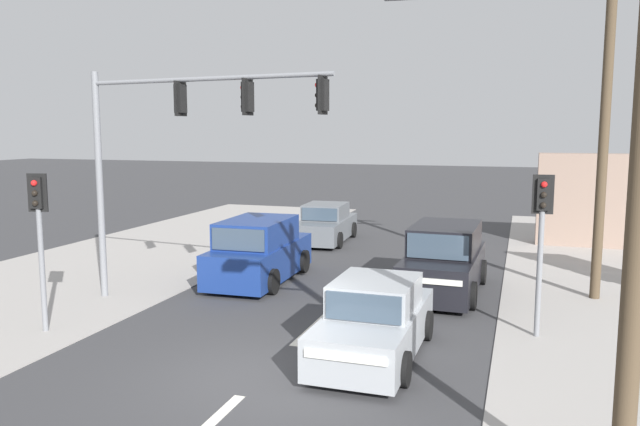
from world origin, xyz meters
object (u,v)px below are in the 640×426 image
object	(u,v)px
utility_pole_foreground_right	(630,117)
sedan_oncoming_mid	(326,225)
traffic_signal_mast	(170,136)
suv_oncoming_near	(259,252)
pedestal_signal_right_kerb	(541,228)
suv_receding_far	(444,261)
utility_pole_midground_right	(605,117)
pedestal_signal_left_kerb	(39,225)
sedan_crossing_left	(375,322)

from	to	relation	value
utility_pole_foreground_right	sedan_oncoming_mid	xyz separation A→B (m)	(-8.58, 16.15, -3.94)
traffic_signal_mast	suv_oncoming_near	size ratio (longest dim) A/B	1.49
utility_pole_foreground_right	pedestal_signal_right_kerb	bearing A→B (deg)	95.90
suv_receding_far	traffic_signal_mast	bearing A→B (deg)	-150.69
utility_pole_foreground_right	utility_pole_midground_right	distance (m)	10.21
utility_pole_midground_right	suv_oncoming_near	xyz separation A→B (m)	(-9.36, -0.95, -3.94)
traffic_signal_mast	sedan_oncoming_mid	bearing A→B (deg)	85.25
utility_pole_midground_right	traffic_signal_mast	size ratio (longest dim) A/B	1.34
pedestal_signal_left_kerb	sedan_crossing_left	world-z (taller)	pedestal_signal_left_kerb
suv_oncoming_near	sedan_oncoming_mid	bearing A→B (deg)	90.77
suv_oncoming_near	utility_pole_midground_right	bearing A→B (deg)	5.78
utility_pole_foreground_right	sedan_crossing_left	size ratio (longest dim) A/B	2.02
utility_pole_midground_right	pedestal_signal_right_kerb	size ratio (longest dim) A/B	2.58
sedan_oncoming_mid	sedan_crossing_left	xyz separation A→B (m)	(4.80, -11.97, 0.00)
utility_pole_midground_right	suv_oncoming_near	size ratio (longest dim) A/B	2.00
sedan_crossing_left	suv_oncoming_near	bearing A→B (deg)	133.05
pedestal_signal_right_kerb	suv_receding_far	distance (m)	4.28
suv_oncoming_near	suv_receding_far	bearing A→B (deg)	3.81
pedestal_signal_right_kerb	suv_oncoming_near	distance (m)	8.46
pedestal_signal_right_kerb	suv_oncoming_near	world-z (taller)	pedestal_signal_right_kerb
traffic_signal_mast	suv_receding_far	world-z (taller)	traffic_signal_mast
utility_pole_foreground_right	suv_receding_far	bearing A→B (deg)	107.75
utility_pole_foreground_right	sedan_crossing_left	xyz separation A→B (m)	(-3.78, 4.19, -3.94)
utility_pole_foreground_right	suv_oncoming_near	size ratio (longest dim) A/B	1.87
pedestal_signal_right_kerb	suv_oncoming_near	xyz separation A→B (m)	(-7.82, 2.83, -1.53)
pedestal_signal_right_kerb	sedan_crossing_left	xyz separation A→B (m)	(-3.12, -2.20, -1.71)
utility_pole_midground_right	traffic_signal_mast	xyz separation A→B (m)	(-10.29, -4.15, -0.47)
traffic_signal_mast	sedan_oncoming_mid	xyz separation A→B (m)	(0.84, 10.13, -3.65)
sedan_oncoming_mid	sedan_crossing_left	world-z (taller)	same
pedestal_signal_left_kerb	utility_pole_midground_right	bearing A→B (deg)	29.58
pedestal_signal_right_kerb	sedan_oncoming_mid	xyz separation A→B (m)	(-7.92, 9.76, -1.71)
pedestal_signal_right_kerb	sedan_crossing_left	size ratio (longest dim) A/B	0.84
pedestal_signal_left_kerb	sedan_oncoming_mid	xyz separation A→B (m)	(2.56, 12.80, -1.71)
suv_oncoming_near	sedan_crossing_left	bearing A→B (deg)	-46.95
sedan_oncoming_mid	pedestal_signal_left_kerb	bearing A→B (deg)	-101.32
sedan_oncoming_mid	sedan_crossing_left	distance (m)	12.89
utility_pole_foreground_right	pedestal_signal_left_kerb	bearing A→B (deg)	163.25
traffic_signal_mast	suv_receding_far	distance (m)	8.07
utility_pole_midground_right	suv_receding_far	distance (m)	5.60
sedan_oncoming_mid	utility_pole_midground_right	bearing A→B (deg)	-32.33
utility_pole_foreground_right	pedestal_signal_right_kerb	xyz separation A→B (m)	(-0.66, 6.39, -2.22)
traffic_signal_mast	pedestal_signal_right_kerb	xyz separation A→B (m)	(8.76, 0.37, -1.94)
pedestal_signal_right_kerb	suv_oncoming_near	bearing A→B (deg)	160.09
utility_pole_midground_right	sedan_oncoming_mid	distance (m)	11.92
utility_pole_foreground_right	pedestal_signal_left_kerb	size ratio (longest dim) A/B	2.41
utility_pole_foreground_right	sedan_crossing_left	bearing A→B (deg)	132.06
suv_oncoming_near	pedestal_signal_right_kerb	bearing A→B (deg)	-19.91
pedestal_signal_right_kerb	pedestal_signal_left_kerb	world-z (taller)	same
utility_pole_foreground_right	suv_receding_far	size ratio (longest dim) A/B	1.87
traffic_signal_mast	pedestal_signal_right_kerb	bearing A→B (deg)	2.43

